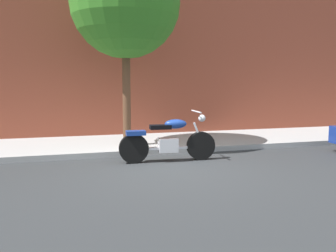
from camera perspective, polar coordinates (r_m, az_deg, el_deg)
name	(u,v)px	position (r m, az deg, el deg)	size (l,w,h in m)	color
ground_plane	(171,169)	(7.61, 0.49, -6.87)	(60.00, 60.00, 0.00)	#303335
sidewalk	(144,143)	(10.36, -3.91, -2.75)	(20.05, 2.86, 0.14)	#AAAAAA
motorcycle	(168,142)	(8.20, -0.02, -2.51)	(2.27, 0.70, 1.17)	black
street_tree	(125,3)	(9.68, -6.91, 19.02)	(2.83, 2.83, 5.28)	brown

